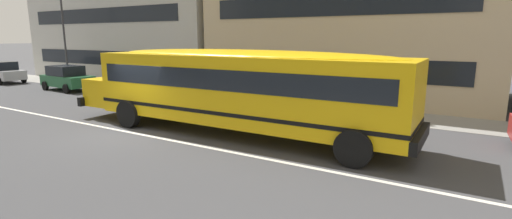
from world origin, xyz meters
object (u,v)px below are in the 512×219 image
(school_bus, at_px, (236,85))
(parked_car_silver_beside_sign, at_px, (2,72))
(parked_car_green_by_entrance, at_px, (67,78))
(street_lamp, at_px, (63,26))

(school_bus, relative_size, parked_car_silver_beside_sign, 3.55)
(parked_car_green_by_entrance, xyz_separation_m, street_lamp, (-2.98, 1.94, 3.47))
(school_bus, distance_m, parked_car_silver_beside_sign, 24.54)
(school_bus, height_order, street_lamp, street_lamp)
(parked_car_green_by_entrance, xyz_separation_m, parked_car_silver_beside_sign, (-8.23, -0.19, 0.00))
(parked_car_green_by_entrance, height_order, parked_car_silver_beside_sign, same)
(street_lamp, bearing_deg, parked_car_silver_beside_sign, -157.97)
(school_bus, height_order, parked_car_silver_beside_sign, school_bus)
(parked_car_silver_beside_sign, bearing_deg, parked_car_green_by_entrance, 1.62)
(parked_car_green_by_entrance, height_order, street_lamp, street_lamp)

